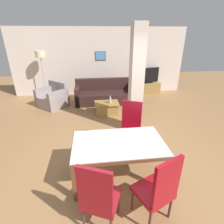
{
  "coord_description": "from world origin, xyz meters",
  "views": [
    {
      "loc": [
        -0.42,
        -2.48,
        2.46
      ],
      "look_at": [
        0.0,
        0.93,
        0.9
      ],
      "focal_mm": 28.0,
      "sensor_mm": 36.0,
      "label": 1
    }
  ],
  "objects_px": {
    "dining_chair_far_right": "(130,126)",
    "tv_stand": "(147,88)",
    "floor_lamp": "(41,59)",
    "sofa": "(105,95)",
    "dining_table": "(118,150)",
    "dining_chair_near_right": "(158,189)",
    "dining_chair_near_left": "(99,196)",
    "coffee_table": "(107,108)",
    "armchair": "(53,98)",
    "bottle": "(110,100)",
    "tv_screen": "(148,76)"
  },
  "relations": [
    {
      "from": "dining_chair_near_right",
      "to": "tv_screen",
      "type": "distance_m",
      "value": 5.91
    },
    {
      "from": "dining_chair_near_right",
      "to": "tv_screen",
      "type": "bearing_deg",
      "value": 49.68
    },
    {
      "from": "armchair",
      "to": "coffee_table",
      "type": "height_order",
      "value": "armchair"
    },
    {
      "from": "dining_chair_near_left",
      "to": "coffee_table",
      "type": "height_order",
      "value": "dining_chair_near_left"
    },
    {
      "from": "bottle",
      "to": "tv_stand",
      "type": "distance_m",
      "value": 2.78
    },
    {
      "from": "dining_chair_near_right",
      "to": "floor_lamp",
      "type": "distance_m",
      "value": 6.14
    },
    {
      "from": "tv_stand",
      "to": "floor_lamp",
      "type": "bearing_deg",
      "value": -177.14
    },
    {
      "from": "tv_screen",
      "to": "sofa",
      "type": "bearing_deg",
      "value": 11.01
    },
    {
      "from": "dining_chair_near_left",
      "to": "sofa",
      "type": "relative_size",
      "value": 0.51
    },
    {
      "from": "dining_table",
      "to": "tv_stand",
      "type": "height_order",
      "value": "dining_table"
    },
    {
      "from": "dining_chair_near_right",
      "to": "dining_chair_near_left",
      "type": "bearing_deg",
      "value": 157.58
    },
    {
      "from": "dining_chair_far_right",
      "to": "sofa",
      "type": "height_order",
      "value": "dining_chair_far_right"
    },
    {
      "from": "dining_chair_near_left",
      "to": "dining_chair_far_right",
      "type": "bearing_deg",
      "value": 89.2
    },
    {
      "from": "dining_table",
      "to": "coffee_table",
      "type": "distance_m",
      "value": 2.83
    },
    {
      "from": "coffee_table",
      "to": "bottle",
      "type": "distance_m",
      "value": 0.31
    },
    {
      "from": "dining_chair_far_right",
      "to": "bottle",
      "type": "height_order",
      "value": "dining_chair_far_right"
    },
    {
      "from": "dining_chair_near_right",
      "to": "floor_lamp",
      "type": "height_order",
      "value": "floor_lamp"
    },
    {
      "from": "floor_lamp",
      "to": "sofa",
      "type": "bearing_deg",
      "value": -16.2
    },
    {
      "from": "coffee_table",
      "to": "bottle",
      "type": "xyz_separation_m",
      "value": [
        0.11,
        -0.05,
        0.28
      ]
    },
    {
      "from": "dining_table",
      "to": "coffee_table",
      "type": "height_order",
      "value": "dining_table"
    },
    {
      "from": "dining_chair_far_right",
      "to": "sofa",
      "type": "bearing_deg",
      "value": -58.86
    },
    {
      "from": "coffee_table",
      "to": "floor_lamp",
      "type": "relative_size",
      "value": 0.42
    },
    {
      "from": "tv_stand",
      "to": "floor_lamp",
      "type": "height_order",
      "value": "floor_lamp"
    },
    {
      "from": "dining_chair_far_right",
      "to": "coffee_table",
      "type": "relative_size",
      "value": 1.44
    },
    {
      "from": "floor_lamp",
      "to": "dining_chair_near_right",
      "type": "bearing_deg",
      "value": -64.23
    },
    {
      "from": "coffee_table",
      "to": "tv_screen",
      "type": "xyz_separation_m",
      "value": [
        1.99,
        1.98,
        0.58
      ]
    },
    {
      "from": "dining_table",
      "to": "sofa",
      "type": "relative_size",
      "value": 0.72
    },
    {
      "from": "dining_chair_near_left",
      "to": "floor_lamp",
      "type": "bearing_deg",
      "value": 132.09
    },
    {
      "from": "dining_chair_far_right",
      "to": "armchair",
      "type": "height_order",
      "value": "dining_chair_far_right"
    },
    {
      "from": "tv_stand",
      "to": "dining_chair_far_right",
      "type": "bearing_deg",
      "value": -112.73
    },
    {
      "from": "dining_table",
      "to": "bottle",
      "type": "distance_m",
      "value": 2.76
    },
    {
      "from": "floor_lamp",
      "to": "tv_stand",
      "type": "bearing_deg",
      "value": 2.86
    },
    {
      "from": "dining_table",
      "to": "sofa",
      "type": "bearing_deg",
      "value": 88.86
    },
    {
      "from": "bottle",
      "to": "tv_stand",
      "type": "xyz_separation_m",
      "value": [
        1.88,
        2.03,
        -0.25
      ]
    },
    {
      "from": "coffee_table",
      "to": "dining_chair_near_left",
      "type": "bearing_deg",
      "value": -96.88
    },
    {
      "from": "dining_table",
      "to": "dining_chair_near_right",
      "type": "xyz_separation_m",
      "value": [
        0.4,
        -0.89,
        -0.01
      ]
    },
    {
      "from": "tv_stand",
      "to": "armchair",
      "type": "bearing_deg",
      "value": -164.6
    },
    {
      "from": "dining_chair_near_left",
      "to": "sofa",
      "type": "bearing_deg",
      "value": 107.88
    },
    {
      "from": "sofa",
      "to": "tv_stand",
      "type": "xyz_separation_m",
      "value": [
        1.97,
        0.89,
        -0.06
      ]
    },
    {
      "from": "dining_chair_far_right",
      "to": "tv_stand",
      "type": "distance_m",
      "value": 4.28
    },
    {
      "from": "dining_table",
      "to": "dining_chair_near_right",
      "type": "bearing_deg",
      "value": -65.92
    },
    {
      "from": "sofa",
      "to": "coffee_table",
      "type": "xyz_separation_m",
      "value": [
        -0.02,
        -1.09,
        -0.09
      ]
    },
    {
      "from": "dining_chair_near_right",
      "to": "coffee_table",
      "type": "distance_m",
      "value": 3.73
    },
    {
      "from": "dining_chair_far_right",
      "to": "tv_stand",
      "type": "bearing_deg",
      "value": -87.58
    },
    {
      "from": "coffee_table",
      "to": "floor_lamp",
      "type": "height_order",
      "value": "floor_lamp"
    },
    {
      "from": "dining_chair_far_right",
      "to": "floor_lamp",
      "type": "distance_m",
      "value": 4.67
    },
    {
      "from": "sofa",
      "to": "tv_stand",
      "type": "relative_size",
      "value": 2.02
    },
    {
      "from": "tv_screen",
      "to": "tv_stand",
      "type": "bearing_deg",
      "value": 103.34
    },
    {
      "from": "armchair",
      "to": "floor_lamp",
      "type": "distance_m",
      "value": 1.6
    },
    {
      "from": "dining_table",
      "to": "tv_stand",
      "type": "distance_m",
      "value": 5.22
    }
  ]
}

